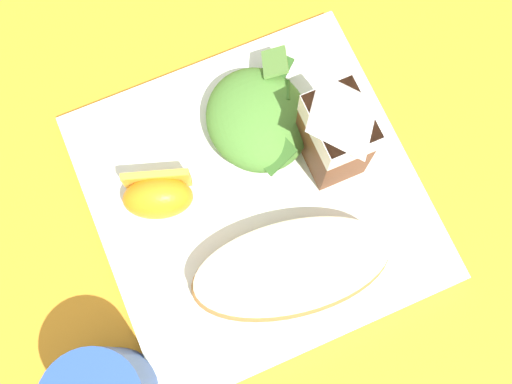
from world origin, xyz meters
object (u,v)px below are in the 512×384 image
at_px(green_salad_pile, 258,119).
at_px(white_plate, 256,197).
at_px(milk_carton, 337,131).
at_px(orange_wedge_front, 158,196).
at_px(cheesy_pizza_bread, 286,271).

bearing_deg(green_salad_pile, white_plate, -24.95).
bearing_deg(milk_carton, green_salad_pile, -135.57).
bearing_deg(milk_carton, orange_wedge_front, -96.86).
bearing_deg(cheesy_pizza_bread, white_plate, 176.18).
xyz_separation_m(white_plate, milk_carton, (-0.01, 0.08, 0.07)).
distance_m(cheesy_pizza_bread, orange_wedge_front, 0.13).
relative_size(cheesy_pizza_bread, orange_wedge_front, 2.65).
distance_m(green_salad_pile, orange_wedge_front, 0.11).
bearing_deg(cheesy_pizza_bread, orange_wedge_front, -143.78).
relative_size(cheesy_pizza_bread, milk_carton, 1.65).
height_order(green_salad_pile, milk_carton, milk_carton).
bearing_deg(white_plate, green_salad_pile, 155.05).
bearing_deg(orange_wedge_front, milk_carton, 83.14).
bearing_deg(green_salad_pile, cheesy_pizza_bread, -13.63).
relative_size(green_salad_pile, orange_wedge_front, 1.60).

